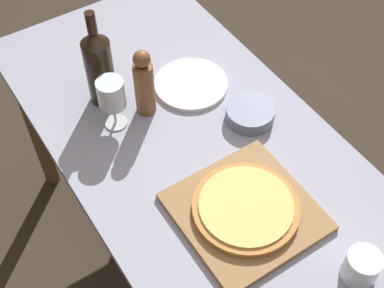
{
  "coord_description": "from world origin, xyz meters",
  "views": [
    {
      "loc": [
        -0.53,
        -0.68,
        1.92
      ],
      "look_at": [
        -0.04,
        0.07,
        0.81
      ],
      "focal_mm": 50.0,
      "sensor_mm": 36.0,
      "label": 1
    }
  ],
  "objects_px": {
    "pizza": "(246,207)",
    "wine_glass": "(111,95)",
    "small_bowl": "(250,113)",
    "wine_bottle": "(99,66)",
    "pepper_mill": "(144,84)"
  },
  "relations": [
    {
      "from": "wine_glass",
      "to": "small_bowl",
      "type": "height_order",
      "value": "wine_glass"
    },
    {
      "from": "pizza",
      "to": "pepper_mill",
      "type": "height_order",
      "value": "pepper_mill"
    },
    {
      "from": "pepper_mill",
      "to": "wine_glass",
      "type": "bearing_deg",
      "value": 178.44
    },
    {
      "from": "pepper_mill",
      "to": "wine_glass",
      "type": "height_order",
      "value": "pepper_mill"
    },
    {
      "from": "pizza",
      "to": "pepper_mill",
      "type": "bearing_deg",
      "value": 93.94
    },
    {
      "from": "wine_bottle",
      "to": "small_bowl",
      "type": "xyz_separation_m",
      "value": [
        0.32,
        -0.3,
        -0.11
      ]
    },
    {
      "from": "pepper_mill",
      "to": "small_bowl",
      "type": "relative_size",
      "value": 1.58
    },
    {
      "from": "wine_bottle",
      "to": "small_bowl",
      "type": "bearing_deg",
      "value": -43.75
    },
    {
      "from": "pizza",
      "to": "pepper_mill",
      "type": "distance_m",
      "value": 0.46
    },
    {
      "from": "wine_bottle",
      "to": "pizza",
      "type": "bearing_deg",
      "value": -78.58
    },
    {
      "from": "wine_glass",
      "to": "small_bowl",
      "type": "xyz_separation_m",
      "value": [
        0.34,
        -0.2,
        -0.1
      ]
    },
    {
      "from": "wine_bottle",
      "to": "wine_glass",
      "type": "distance_m",
      "value": 0.11
    },
    {
      "from": "wine_bottle",
      "to": "pepper_mill",
      "type": "distance_m",
      "value": 0.14
    },
    {
      "from": "pizza",
      "to": "small_bowl",
      "type": "bearing_deg",
      "value": 51.13
    },
    {
      "from": "pizza",
      "to": "wine_glass",
      "type": "bearing_deg",
      "value": 106.29
    }
  ]
}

